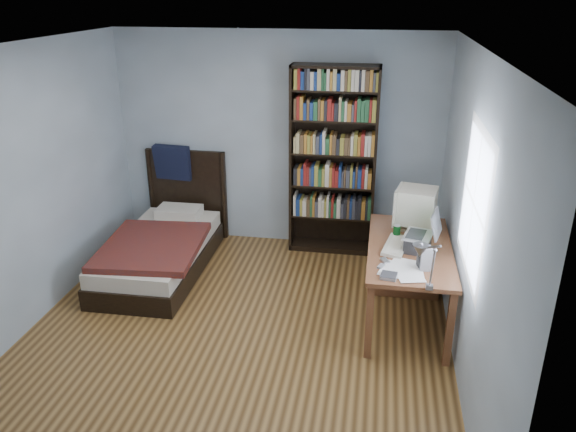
% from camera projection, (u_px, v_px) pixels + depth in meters
% --- Properties ---
extents(room, '(4.20, 4.24, 2.50)m').
position_uv_depth(room, '(235.00, 206.00, 4.61)').
color(room, '#503417').
rests_on(room, ground).
extents(desk, '(0.75, 1.50, 0.73)m').
position_uv_depth(desk, '(406.00, 258.00, 5.59)').
color(desk, brown).
rests_on(desk, floor).
extents(crt_monitor, '(0.43, 0.40, 0.42)m').
position_uv_depth(crt_monitor, '(415.00, 206.00, 5.38)').
color(crt_monitor, beige).
rests_on(crt_monitor, desk).
extents(laptop, '(0.37, 0.35, 0.38)m').
position_uv_depth(laptop, '(420.00, 240.00, 4.99)').
color(laptop, '#2D2D30').
rests_on(laptop, desk).
extents(desk_lamp, '(0.22, 0.48, 0.57)m').
position_uv_depth(desk_lamp, '(422.00, 255.00, 3.92)').
color(desk_lamp, '#99999E').
rests_on(desk_lamp, desk).
extents(keyboard, '(0.27, 0.49, 0.04)m').
position_uv_depth(keyboard, '(396.00, 246.00, 5.08)').
color(keyboard, beige).
rests_on(keyboard, desk).
extents(speaker, '(0.12, 0.12, 0.20)m').
position_uv_depth(speaker, '(425.00, 258.00, 4.66)').
color(speaker, gray).
rests_on(speaker, desk).
extents(soda_can, '(0.07, 0.07, 0.12)m').
position_uv_depth(soda_can, '(397.00, 232.00, 5.26)').
color(soda_can, '#073714').
rests_on(soda_can, desk).
extents(mouse, '(0.06, 0.10, 0.03)m').
position_uv_depth(mouse, '(410.00, 233.00, 5.35)').
color(mouse, silver).
rests_on(mouse, desk).
extents(phone_silver, '(0.09, 0.12, 0.02)m').
position_uv_depth(phone_silver, '(385.00, 261.00, 4.81)').
color(phone_silver, silver).
rests_on(phone_silver, desk).
extents(phone_grey, '(0.07, 0.09, 0.02)m').
position_uv_depth(phone_grey, '(381.00, 266.00, 4.72)').
color(phone_grey, gray).
rests_on(phone_grey, desk).
extents(external_drive, '(0.15, 0.15, 0.03)m').
position_uv_depth(external_drive, '(389.00, 276.00, 4.55)').
color(external_drive, gray).
rests_on(external_drive, desk).
extents(bookshelf, '(0.97, 0.30, 2.16)m').
position_uv_depth(bookshelf, '(333.00, 162.00, 6.35)').
color(bookshelf, black).
rests_on(bookshelf, floor).
extents(bed, '(1.08, 2.02, 1.16)m').
position_uv_depth(bed, '(162.00, 246.00, 6.21)').
color(bed, black).
rests_on(bed, floor).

